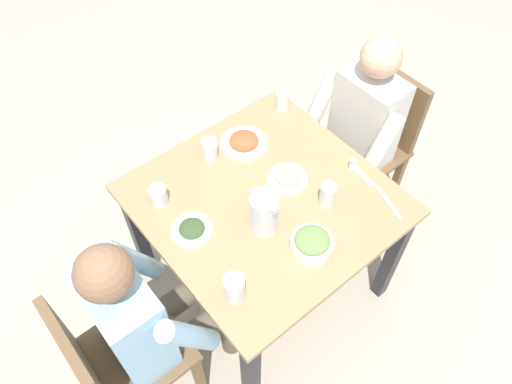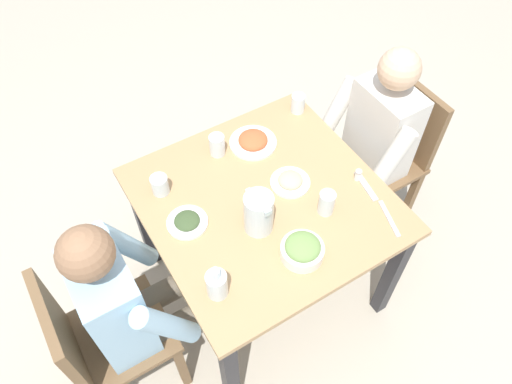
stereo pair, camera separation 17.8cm
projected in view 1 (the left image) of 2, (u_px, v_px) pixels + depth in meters
ground_plane at (263, 280)px, 2.71m from camera, size 8.00×8.00×0.00m
dining_table at (265, 213)px, 2.20m from camera, size 1.00×1.00×0.76m
chair_near at (373, 137)px, 2.68m from camera, size 0.40×0.40×0.88m
chair_far at (115, 360)px, 1.94m from camera, size 0.40×0.40×0.88m
diner_near at (351, 136)px, 2.48m from camera, size 0.48×0.53×1.18m
diner_far at (153, 314)px, 1.90m from camera, size 0.48×0.53×1.18m
water_pitcher at (264, 212)px, 1.94m from camera, size 0.16×0.12×0.19m
salad_bowl at (312, 243)px, 1.92m from camera, size 0.17×0.17×0.09m
plate_dolmas at (192, 229)px, 1.99m from camera, size 0.17×0.17×0.04m
plate_rice_curry at (244, 142)px, 2.28m from camera, size 0.22×0.22×0.05m
plate_beans at (288, 178)px, 2.15m from camera, size 0.18×0.18×0.05m
water_glass_far_right at (210, 149)px, 2.21m from camera, size 0.07×0.07×0.10m
water_glass_near_left at (158, 196)px, 2.06m from camera, size 0.08×0.08×0.09m
water_glass_far_left at (328, 195)px, 2.05m from camera, size 0.07×0.07×0.11m
water_glass_center at (282, 100)px, 2.42m from camera, size 0.07×0.07×0.09m
oil_carafe at (234, 289)px, 1.78m from camera, size 0.08×0.08×0.16m
salt_shaker at (352, 164)px, 2.19m from camera, size 0.03×0.03×0.05m
fork_near at (361, 174)px, 2.18m from camera, size 0.17×0.05×0.01m
knife_near at (389, 203)px, 2.08m from camera, size 0.18×0.07×0.01m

